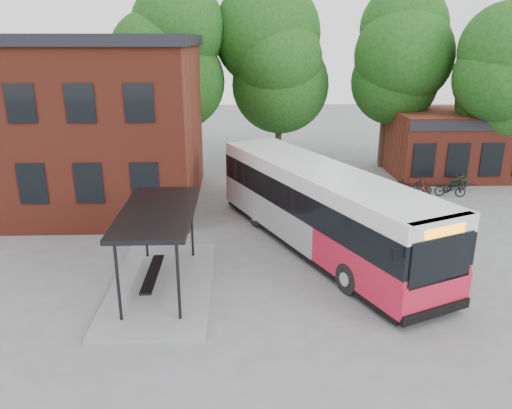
{
  "coord_description": "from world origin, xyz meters",
  "views": [
    {
      "loc": [
        -1.74,
        -16.89,
        8.31
      ],
      "look_at": [
        -1.07,
        2.02,
        2.0
      ],
      "focal_mm": 35.0,
      "sensor_mm": 36.0,
      "label": 1
    }
  ],
  "objects_px": {
    "city_bus": "(319,209)",
    "bicycle_7": "(460,181)",
    "bicycle_4": "(450,189)",
    "bicycle_6": "(455,184)",
    "bicycle_3": "(420,189)",
    "bicycle_1": "(413,187)",
    "bicycle_0": "(395,184)",
    "bicycle_2": "(411,186)",
    "bus_shelter": "(160,249)"
  },
  "relations": [
    {
      "from": "bicycle_2",
      "to": "bicycle_3",
      "type": "bearing_deg",
      "value": -147.82
    },
    {
      "from": "bicycle_3",
      "to": "bicycle_7",
      "type": "relative_size",
      "value": 1.01
    },
    {
      "from": "bicycle_6",
      "to": "bicycle_3",
      "type": "bearing_deg",
      "value": 88.05
    },
    {
      "from": "bicycle_3",
      "to": "bicycle_6",
      "type": "relative_size",
      "value": 0.87
    },
    {
      "from": "bicycle_0",
      "to": "bicycle_2",
      "type": "height_order",
      "value": "bicycle_0"
    },
    {
      "from": "bicycle_7",
      "to": "bicycle_2",
      "type": "bearing_deg",
      "value": 84.11
    },
    {
      "from": "bus_shelter",
      "to": "city_bus",
      "type": "relative_size",
      "value": 0.53
    },
    {
      "from": "bicycle_2",
      "to": "bicycle_6",
      "type": "distance_m",
      "value": 2.66
    },
    {
      "from": "bicycle_4",
      "to": "bicycle_6",
      "type": "height_order",
      "value": "bicycle_6"
    },
    {
      "from": "bicycle_0",
      "to": "bicycle_3",
      "type": "bearing_deg",
      "value": -110.02
    },
    {
      "from": "bicycle_0",
      "to": "bicycle_6",
      "type": "bearing_deg",
      "value": -70.21
    },
    {
      "from": "bicycle_4",
      "to": "bicycle_7",
      "type": "bearing_deg",
      "value": -27.5
    },
    {
      "from": "bicycle_7",
      "to": "bicycle_4",
      "type": "bearing_deg",
      "value": 120.72
    },
    {
      "from": "bicycle_1",
      "to": "bicycle_3",
      "type": "xyz_separation_m",
      "value": [
        0.33,
        -0.11,
        -0.09
      ]
    },
    {
      "from": "bicycle_4",
      "to": "bicycle_7",
      "type": "distance_m",
      "value": 1.82
    },
    {
      "from": "bicycle_1",
      "to": "bicycle_6",
      "type": "distance_m",
      "value": 2.79
    },
    {
      "from": "bus_shelter",
      "to": "bicycle_6",
      "type": "distance_m",
      "value": 18.64
    },
    {
      "from": "city_bus",
      "to": "bicycle_3",
      "type": "relative_size",
      "value": 9.0
    },
    {
      "from": "bicycle_2",
      "to": "bicycle_7",
      "type": "relative_size",
      "value": 1.19
    },
    {
      "from": "bus_shelter",
      "to": "bicycle_6",
      "type": "bearing_deg",
      "value": 36.04
    },
    {
      "from": "city_bus",
      "to": "bicycle_2",
      "type": "height_order",
      "value": "city_bus"
    },
    {
      "from": "city_bus",
      "to": "bicycle_7",
      "type": "height_order",
      "value": "city_bus"
    },
    {
      "from": "bicycle_3",
      "to": "bicycle_7",
      "type": "distance_m",
      "value": 3.2
    },
    {
      "from": "city_bus",
      "to": "bicycle_6",
      "type": "xyz_separation_m",
      "value": [
        9.02,
        7.66,
        -1.24
      ]
    },
    {
      "from": "bus_shelter",
      "to": "bicycle_7",
      "type": "distance_m",
      "value": 19.37
    },
    {
      "from": "bicycle_1",
      "to": "bicycle_7",
      "type": "height_order",
      "value": "bicycle_1"
    },
    {
      "from": "bicycle_1",
      "to": "bicycle_2",
      "type": "relative_size",
      "value": 1.02
    },
    {
      "from": "bicycle_1",
      "to": "bicycle_4",
      "type": "relative_size",
      "value": 1.08
    },
    {
      "from": "bicycle_0",
      "to": "bicycle_1",
      "type": "relative_size",
      "value": 0.99
    },
    {
      "from": "bus_shelter",
      "to": "bicycle_2",
      "type": "height_order",
      "value": "bus_shelter"
    },
    {
      "from": "city_bus",
      "to": "bicycle_0",
      "type": "xyz_separation_m",
      "value": [
        5.56,
        7.72,
        -1.23
      ]
    },
    {
      "from": "bicycle_2",
      "to": "bicycle_6",
      "type": "xyz_separation_m",
      "value": [
        2.65,
        0.28,
        -0.01
      ]
    },
    {
      "from": "bus_shelter",
      "to": "bicycle_3",
      "type": "distance_m",
      "value": 16.23
    },
    {
      "from": "bicycle_2",
      "to": "bicycle_3",
      "type": "height_order",
      "value": "bicycle_2"
    },
    {
      "from": "bicycle_3",
      "to": "bicycle_6",
      "type": "xyz_separation_m",
      "value": [
        2.35,
        0.9,
        0.0
      ]
    },
    {
      "from": "bicycle_1",
      "to": "bicycle_4",
      "type": "bearing_deg",
      "value": -77.17
    },
    {
      "from": "bicycle_7",
      "to": "bicycle_3",
      "type": "bearing_deg",
      "value": 96.29
    },
    {
      "from": "bicycle_4",
      "to": "bicycle_7",
      "type": "height_order",
      "value": "bicycle_7"
    },
    {
      "from": "city_bus",
      "to": "bicycle_4",
      "type": "distance_m",
      "value": 10.86
    },
    {
      "from": "bicycle_4",
      "to": "bicycle_6",
      "type": "xyz_separation_m",
      "value": [
        0.64,
        0.88,
        0.01
      ]
    },
    {
      "from": "city_bus",
      "to": "bicycle_1",
      "type": "height_order",
      "value": "city_bus"
    },
    {
      "from": "bus_shelter",
      "to": "bicycle_0",
      "type": "relative_size",
      "value": 3.98
    },
    {
      "from": "bicycle_0",
      "to": "bicycle_4",
      "type": "bearing_deg",
      "value": -87.6
    },
    {
      "from": "bicycle_7",
      "to": "bicycle_6",
      "type": "bearing_deg",
      "value": 116.74
    },
    {
      "from": "bus_shelter",
      "to": "bicycle_7",
      "type": "relative_size",
      "value": 4.77
    },
    {
      "from": "bicycle_0",
      "to": "bicycle_2",
      "type": "relative_size",
      "value": 1.01
    },
    {
      "from": "bicycle_6",
      "to": "bicycle_0",
      "type": "bearing_deg",
      "value": 66.04
    },
    {
      "from": "bus_shelter",
      "to": "bicycle_1",
      "type": "bearing_deg",
      "value": 39.4
    },
    {
      "from": "bicycle_2",
      "to": "bicycle_4",
      "type": "relative_size",
      "value": 1.06
    },
    {
      "from": "bicycle_1",
      "to": "bus_shelter",
      "type": "bearing_deg",
      "value": 144.81
    }
  ]
}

